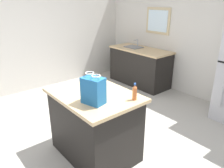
{
  "coord_description": "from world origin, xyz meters",
  "views": [
    {
      "loc": [
        2.35,
        -1.63,
        2.03
      ],
      "look_at": [
        0.24,
        0.13,
        0.96
      ],
      "focal_mm": 35.5,
      "sensor_mm": 36.0,
      "label": 1
    }
  ],
  "objects_px": {
    "small_box": "(93,84)",
    "kitchen_island": "(95,124)",
    "shopping_bag": "(93,90)",
    "bottle": "(135,92)"
  },
  "relations": [
    {
      "from": "small_box",
      "to": "kitchen_island",
      "type": "bearing_deg",
      "value": -33.78
    },
    {
      "from": "kitchen_island",
      "to": "shopping_bag",
      "type": "height_order",
      "value": "shopping_bag"
    },
    {
      "from": "shopping_bag",
      "to": "bottle",
      "type": "relative_size",
      "value": 1.68
    },
    {
      "from": "bottle",
      "to": "small_box",
      "type": "bearing_deg",
      "value": -167.11
    },
    {
      "from": "kitchen_island",
      "to": "bottle",
      "type": "distance_m",
      "value": 0.76
    },
    {
      "from": "kitchen_island",
      "to": "bottle",
      "type": "height_order",
      "value": "bottle"
    },
    {
      "from": "small_box",
      "to": "bottle",
      "type": "distance_m",
      "value": 0.65
    },
    {
      "from": "kitchen_island",
      "to": "bottle",
      "type": "bearing_deg",
      "value": 29.28
    },
    {
      "from": "kitchen_island",
      "to": "small_box",
      "type": "bearing_deg",
      "value": 146.22
    },
    {
      "from": "bottle",
      "to": "kitchen_island",
      "type": "bearing_deg",
      "value": -150.72
    }
  ]
}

